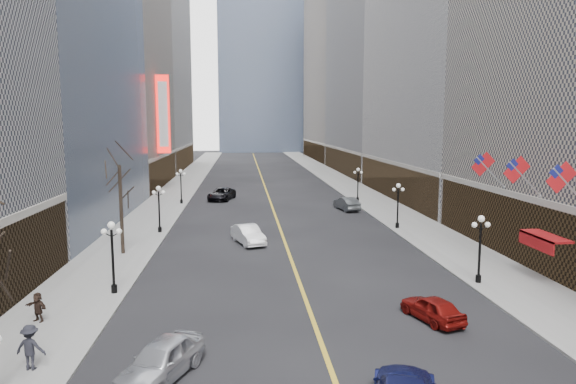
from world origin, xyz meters
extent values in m
cube|color=gray|center=(14.00, 70.00, 0.07)|extent=(6.00, 230.00, 0.15)
cube|color=gray|center=(-14.00, 70.00, 0.07)|extent=(6.00, 230.00, 0.15)
cube|color=gold|center=(0.00, 80.00, 0.01)|extent=(0.25, 200.00, 0.02)
cube|color=#45382E|center=(18.40, 68.00, 2.60)|extent=(2.80, 35.00, 5.00)
cube|color=#99999C|center=(30.00, 106.00, 24.00)|extent=(26.00, 40.00, 48.00)
cube|color=#45382E|center=(18.40, 106.00, 2.60)|extent=(2.80, 39.00, 5.00)
cube|color=#AEA290|center=(30.00, 149.00, 31.00)|extent=(26.00, 46.00, 62.00)
cube|color=#45382E|center=(18.40, 149.00, 2.60)|extent=(2.80, 45.00, 5.00)
cube|color=#AEA290|center=(-30.00, 87.00, 25.00)|extent=(26.00, 30.00, 50.00)
cube|color=#45382E|center=(-18.40, 87.00, 2.60)|extent=(2.80, 29.00, 5.00)
cube|color=silver|center=(-30.00, 121.00, 36.00)|extent=(26.00, 38.00, 72.00)
cube|color=#45382E|center=(-18.40, 121.00, 2.60)|extent=(2.80, 37.00, 5.00)
cylinder|color=black|center=(11.80, 30.00, 0.40)|extent=(0.36, 0.36, 0.50)
cylinder|color=black|center=(11.80, 30.00, 2.15)|extent=(0.16, 0.16, 4.00)
sphere|color=white|center=(11.80, 30.00, 4.45)|extent=(0.44, 0.44, 0.44)
sphere|color=white|center=(11.35, 30.00, 4.05)|extent=(0.36, 0.36, 0.36)
sphere|color=white|center=(12.25, 30.00, 4.05)|extent=(0.36, 0.36, 0.36)
cylinder|color=black|center=(11.80, 48.00, 0.40)|extent=(0.36, 0.36, 0.50)
cylinder|color=black|center=(11.80, 48.00, 2.15)|extent=(0.16, 0.16, 4.00)
sphere|color=white|center=(11.80, 48.00, 4.45)|extent=(0.44, 0.44, 0.44)
sphere|color=white|center=(11.35, 48.00, 4.05)|extent=(0.36, 0.36, 0.36)
sphere|color=white|center=(12.25, 48.00, 4.05)|extent=(0.36, 0.36, 0.36)
cylinder|color=black|center=(11.80, 66.00, 0.40)|extent=(0.36, 0.36, 0.50)
cylinder|color=black|center=(11.80, 66.00, 2.15)|extent=(0.16, 0.16, 4.00)
sphere|color=white|center=(11.80, 66.00, 4.45)|extent=(0.44, 0.44, 0.44)
sphere|color=white|center=(11.35, 66.00, 4.05)|extent=(0.36, 0.36, 0.36)
sphere|color=white|center=(12.25, 66.00, 4.05)|extent=(0.36, 0.36, 0.36)
cylinder|color=black|center=(-11.80, 30.00, 0.40)|extent=(0.36, 0.36, 0.50)
cylinder|color=black|center=(-11.80, 30.00, 2.15)|extent=(0.16, 0.16, 4.00)
sphere|color=white|center=(-11.80, 30.00, 4.45)|extent=(0.44, 0.44, 0.44)
sphere|color=white|center=(-12.25, 30.00, 4.05)|extent=(0.36, 0.36, 0.36)
sphere|color=white|center=(-11.35, 30.00, 4.05)|extent=(0.36, 0.36, 0.36)
cylinder|color=black|center=(-11.80, 48.00, 0.40)|extent=(0.36, 0.36, 0.50)
cylinder|color=black|center=(-11.80, 48.00, 2.15)|extent=(0.16, 0.16, 4.00)
sphere|color=white|center=(-11.80, 48.00, 4.45)|extent=(0.44, 0.44, 0.44)
sphere|color=white|center=(-12.25, 48.00, 4.05)|extent=(0.36, 0.36, 0.36)
sphere|color=white|center=(-11.35, 48.00, 4.05)|extent=(0.36, 0.36, 0.36)
cylinder|color=black|center=(-11.80, 66.00, 0.40)|extent=(0.36, 0.36, 0.50)
cylinder|color=black|center=(-11.80, 66.00, 2.15)|extent=(0.16, 0.16, 4.00)
sphere|color=white|center=(-11.80, 66.00, 4.45)|extent=(0.44, 0.44, 0.44)
sphere|color=white|center=(-12.25, 66.00, 4.05)|extent=(0.36, 0.36, 0.36)
sphere|color=white|center=(-11.35, 66.00, 4.05)|extent=(0.36, 0.36, 0.36)
cylinder|color=#B2B2B7|center=(15.80, 27.00, 6.80)|extent=(2.49, 0.12, 2.49)
cube|color=red|center=(15.15, 27.00, 7.45)|extent=(1.94, 0.04, 1.94)
cube|color=navy|center=(14.80, 27.00, 7.80)|extent=(0.88, 0.06, 0.88)
cylinder|color=#B2B2B7|center=(15.80, 32.00, 6.80)|extent=(2.49, 0.12, 2.49)
cube|color=red|center=(15.15, 32.00, 7.45)|extent=(1.94, 0.04, 1.94)
cube|color=navy|center=(14.80, 32.00, 7.80)|extent=(0.88, 0.06, 0.88)
cylinder|color=#B2B2B7|center=(15.80, 37.00, 6.80)|extent=(2.49, 0.12, 2.49)
cube|color=red|center=(15.15, 37.00, 7.45)|extent=(1.94, 0.04, 1.94)
cube|color=navy|center=(14.80, 37.00, 7.80)|extent=(0.88, 0.06, 0.88)
cube|color=maroon|center=(16.30, 30.00, 3.20)|extent=(1.40, 4.00, 0.15)
cube|color=maroon|center=(15.65, 30.00, 2.80)|extent=(0.10, 4.00, 0.90)
cube|color=red|center=(-15.90, 80.00, 12.00)|extent=(2.00, 0.50, 12.00)
cube|color=white|center=(-15.85, 80.00, 12.00)|extent=(1.40, 0.55, 10.00)
cylinder|color=#2D231C|center=(-13.50, 40.00, 3.75)|extent=(0.28, 0.28, 7.20)
imported|color=#B7BAC0|center=(-7.22, 19.00, 0.83)|extent=(3.78, 5.22, 1.65)
imported|color=white|center=(-3.29, 43.08, 0.82)|extent=(3.23, 5.30, 1.65)
imported|color=black|center=(-6.69, 69.61, 0.84)|extent=(4.19, 6.56, 1.68)
imported|color=maroon|center=(6.44, 24.19, 0.70)|extent=(2.86, 4.41, 1.40)
imported|color=#484C4F|center=(9.00, 59.76, 0.81)|extent=(2.66, 5.18, 1.63)
imported|color=black|center=(-12.87, 20.03, 1.14)|extent=(1.35, 0.73, 1.98)
imported|color=black|center=(-14.68, 25.58, 0.94)|extent=(1.49, 1.10, 1.59)
camera|label=1|loc=(-3.73, -1.72, 10.66)|focal=32.00mm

